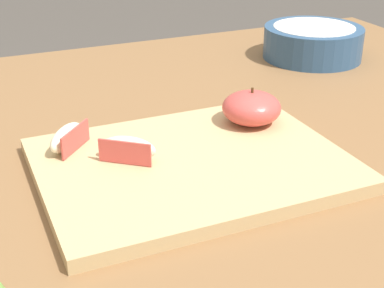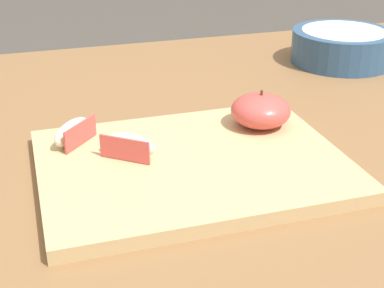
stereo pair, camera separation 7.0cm
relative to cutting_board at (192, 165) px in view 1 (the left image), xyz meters
name	(u,v)px [view 1 (the left image)]	position (x,y,z in m)	size (l,w,h in m)	color
dining_table	(180,192)	(0.02, 0.10, -0.10)	(1.38, 1.00, 0.75)	brown
cutting_board	(192,165)	(0.00, 0.00, 0.00)	(0.38, 0.29, 0.02)	tan
apple_half_skin_up	(252,108)	(0.12, 0.07, 0.03)	(0.08, 0.08, 0.05)	#D14C47
apple_wedge_middle	(67,138)	(-0.14, 0.09, 0.02)	(0.07, 0.07, 0.03)	#F4EACC
apple_wedge_front	(128,149)	(-0.07, 0.03, 0.02)	(0.07, 0.06, 0.03)	#F4EACC
ceramic_fruit_bowl	(313,42)	(0.41, 0.34, 0.02)	(0.20, 0.20, 0.06)	#2D517A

